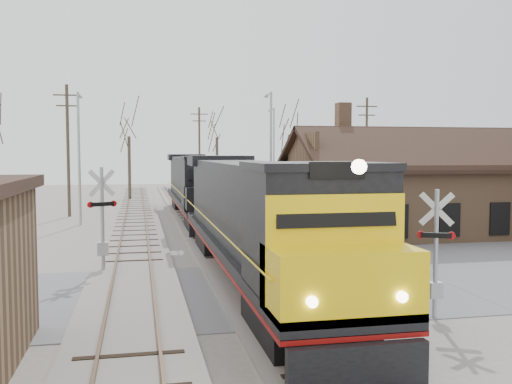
% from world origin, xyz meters
% --- Properties ---
extents(ground, '(140.00, 140.00, 0.00)m').
position_xyz_m(ground, '(0.00, 0.00, 0.00)').
color(ground, gray).
rests_on(ground, ground).
extents(road, '(60.00, 9.00, 0.03)m').
position_xyz_m(road, '(0.00, 0.00, 0.01)').
color(road, slate).
rests_on(road, ground).
extents(track_main, '(3.40, 90.00, 0.24)m').
position_xyz_m(track_main, '(0.00, 15.00, 0.07)').
color(track_main, gray).
rests_on(track_main, ground).
extents(track_siding, '(3.40, 90.00, 0.24)m').
position_xyz_m(track_siding, '(-4.50, 15.00, 0.07)').
color(track_siding, gray).
rests_on(track_siding, ground).
extents(depot, '(15.20, 9.31, 7.90)m').
position_xyz_m(depot, '(11.99, 12.00, 2.41)').
color(depot, '#8B6648').
rests_on(depot, ground).
extents(locomotive_lead, '(3.18, 21.27, 4.72)m').
position_xyz_m(locomotive_lead, '(0.00, 0.89, 2.48)').
color(locomotive_lead, black).
rests_on(locomotive_lead, ground).
extents(locomotive_trailing, '(3.18, 21.27, 4.47)m').
position_xyz_m(locomotive_trailing, '(0.00, 22.43, 2.48)').
color(locomotive_trailing, black).
rests_on(locomotive_trailing, ground).
extents(crossbuck_near, '(1.03, 0.52, 3.83)m').
position_xyz_m(crossbuck_near, '(4.28, -4.38, 1.81)').
color(crossbuck_near, '#A5A8AD').
rests_on(crossbuck_near, ground).
extents(crossbuck_far, '(1.16, 0.56, 4.31)m').
position_xyz_m(crossbuck_far, '(-5.69, 4.39, 2.01)').
color(crossbuck_far, '#A5A8AD').
rests_on(crossbuck_far, ground).
extents(streetlight_a, '(0.25, 2.04, 8.92)m').
position_xyz_m(streetlight_a, '(-8.10, 20.49, 5.00)').
color(streetlight_a, '#A5A8AD').
rests_on(streetlight_a, ground).
extents(streetlight_b, '(0.25, 2.04, 9.35)m').
position_xyz_m(streetlight_b, '(5.44, 21.89, 5.22)').
color(streetlight_b, '#A5A8AD').
rests_on(streetlight_b, ground).
extents(streetlight_c, '(0.25, 2.04, 9.08)m').
position_xyz_m(streetlight_c, '(8.34, 33.08, 5.08)').
color(streetlight_c, '#A5A8AD').
rests_on(streetlight_c, ground).
extents(utility_pole_a, '(2.00, 0.24, 10.02)m').
position_xyz_m(utility_pole_a, '(-9.43, 25.84, 5.23)').
color(utility_pole_a, '#382D23').
rests_on(utility_pole_a, ground).
extents(utility_pole_b, '(2.00, 0.24, 10.17)m').
position_xyz_m(utility_pole_b, '(2.86, 47.63, 5.31)').
color(utility_pole_b, '#382D23').
rests_on(utility_pole_b, ground).
extents(utility_pole_c, '(2.00, 0.24, 9.92)m').
position_xyz_m(utility_pole_c, '(16.44, 30.06, 5.18)').
color(utility_pole_c, '#382D23').
rests_on(utility_pole_c, ground).
extents(tree_b, '(4.37, 4.37, 10.70)m').
position_xyz_m(tree_b, '(-5.11, 40.73, 7.62)').
color(tree_b, '#382D23').
rests_on(tree_b, ground).
extents(tree_c, '(4.43, 4.43, 10.85)m').
position_xyz_m(tree_c, '(4.75, 46.20, 7.72)').
color(tree_c, '#382D23').
rests_on(tree_c, ground).
extents(tree_d, '(4.32, 4.32, 10.57)m').
position_xyz_m(tree_d, '(11.54, 39.43, 7.53)').
color(tree_d, '#382D23').
rests_on(tree_d, ground).
extents(tree_e, '(3.59, 3.59, 8.79)m').
position_xyz_m(tree_e, '(17.32, 36.51, 6.25)').
color(tree_e, '#382D23').
rests_on(tree_e, ground).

